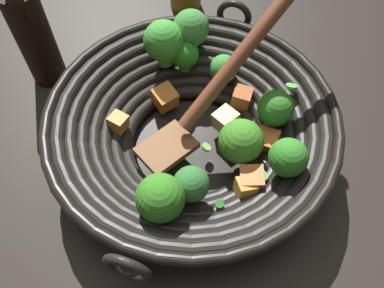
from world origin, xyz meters
name	(u,v)px	position (x,y,z in m)	size (l,w,h in m)	color
ground_plane	(192,149)	(0.00, 0.00, 0.00)	(4.00, 4.00, 0.00)	#28231E
wok	(194,125)	(0.00, 0.00, 0.06)	(0.38, 0.41, 0.23)	black
soy_sauce_bottle	(33,35)	(-0.25, 0.09, 0.08)	(0.05, 0.05, 0.21)	black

